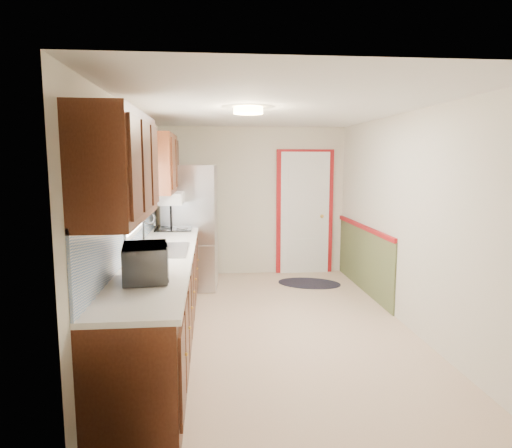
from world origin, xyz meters
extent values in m
cube|color=#C8A98D|center=(0.00, 0.00, 0.00)|extent=(3.20, 5.20, 0.12)
cube|color=white|center=(0.00, 0.00, 2.40)|extent=(3.20, 5.20, 0.12)
cube|color=beige|center=(0.00, 2.50, 1.20)|extent=(3.20, 0.10, 2.40)
cube|color=beige|center=(0.00, -2.50, 1.20)|extent=(3.20, 0.10, 2.40)
cube|color=beige|center=(-1.50, 0.00, 1.20)|extent=(0.10, 5.20, 2.40)
cube|color=beige|center=(1.50, 0.00, 1.20)|extent=(0.10, 5.20, 2.40)
cube|color=#3E1B0E|center=(-1.20, -0.30, 0.45)|extent=(0.60, 4.00, 0.90)
cube|color=white|center=(-1.19, -0.30, 0.92)|extent=(0.63, 4.00, 0.04)
cube|color=#5C94E1|center=(-1.49, -0.30, 1.22)|extent=(0.02, 4.00, 0.55)
cube|color=#3E1B0E|center=(-1.32, -1.60, 1.83)|extent=(0.35, 1.40, 0.75)
cube|color=#3E1B0E|center=(-1.32, 1.10, 1.83)|extent=(0.35, 1.20, 0.75)
cube|color=white|center=(-1.49, -0.20, 1.62)|extent=(0.02, 1.00, 0.90)
cube|color=#D85E28|center=(-1.44, -0.20, 1.97)|extent=(0.05, 1.12, 0.24)
cube|color=#B7B7BC|center=(-1.19, -0.20, 0.95)|extent=(0.52, 0.82, 0.02)
cube|color=white|center=(-1.27, 1.15, 1.38)|extent=(0.45, 0.60, 0.15)
cube|color=maroon|center=(0.85, 2.47, 1.00)|extent=(0.94, 0.05, 2.08)
cube|color=white|center=(0.85, 2.44, 1.00)|extent=(0.80, 0.04, 2.00)
cube|color=#505932|center=(1.49, 1.35, 0.45)|extent=(0.02, 2.30, 0.90)
cube|color=maroon|center=(1.48, 1.35, 0.92)|extent=(0.04, 2.30, 0.06)
cylinder|color=#FFD88C|center=(-0.30, -0.20, 2.36)|extent=(0.30, 0.30, 0.06)
imported|color=white|center=(-1.20, -1.36, 1.11)|extent=(0.34, 0.53, 0.34)
cube|color=#B7B7BC|center=(-0.99, 1.76, 0.90)|extent=(0.80, 0.75, 1.80)
cylinder|color=black|center=(-1.24, 1.37, 0.81)|extent=(0.02, 0.02, 1.26)
ellipsoid|color=black|center=(0.79, 1.75, 0.01)|extent=(1.10, 0.90, 0.01)
cube|color=black|center=(-1.19, 1.32, 0.95)|extent=(0.48, 0.58, 0.02)
camera|label=1|loc=(-0.69, -4.89, 1.87)|focal=32.00mm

